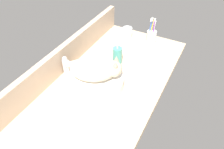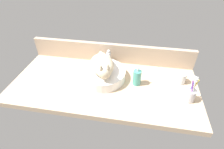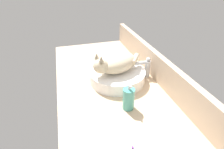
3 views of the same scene
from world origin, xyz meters
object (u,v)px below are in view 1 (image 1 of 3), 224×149
at_px(faucet, 67,66).
at_px(toothbrush_cup, 151,36).
at_px(soap_dispenser, 117,56).
at_px(cat, 95,69).
at_px(sink_basin, 93,81).
at_px(water_glass, 127,33).

relative_size(faucet, toothbrush_cup, 0.73).
height_order(faucet, soap_dispenser, soap_dispenser).
xyz_separation_m(faucet, soap_dispenser, (0.25, -0.21, -0.01)).
distance_m(cat, faucet, 0.21).
distance_m(sink_basin, faucet, 0.19).
relative_size(cat, faucet, 2.30).
bearing_deg(toothbrush_cup, water_glass, 99.40).
xyz_separation_m(cat, faucet, (0.00, 0.20, -0.06)).
bearing_deg(soap_dispenser, cat, 177.74).
relative_size(soap_dispenser, toothbrush_cup, 0.79).
xyz_separation_m(faucet, water_glass, (0.57, -0.13, -0.04)).
relative_size(cat, toothbrush_cup, 1.67).
distance_m(cat, water_glass, 0.58).
bearing_deg(cat, sink_basin, 114.30).
bearing_deg(faucet, cat, -91.37).
bearing_deg(water_glass, soap_dispenser, -166.65).
xyz_separation_m(cat, toothbrush_cup, (0.60, -0.12, -0.08)).
bearing_deg(cat, toothbrush_cup, -10.92).
distance_m(cat, soap_dispenser, 0.26).
xyz_separation_m(soap_dispenser, water_glass, (0.32, 0.08, -0.02)).
bearing_deg(soap_dispenser, water_glass, 13.35).
distance_m(sink_basin, cat, 0.09).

